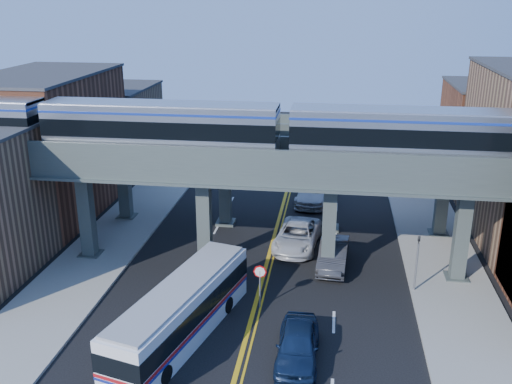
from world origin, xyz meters
TOP-DOWN VIEW (x-y plane):
  - ground at (0.00, 0.00)m, footprint 120.00×120.00m
  - sidewalk_west at (-11.50, 10.00)m, footprint 5.00×70.00m
  - sidewalk_east at (11.50, 10.00)m, footprint 5.00×70.00m
  - building_west_b at (-18.50, 16.00)m, footprint 8.00×14.00m
  - building_west_c at (-18.50, 29.00)m, footprint 8.00×10.00m
  - building_east_c at (18.50, 29.00)m, footprint 8.00×10.00m
  - elevated_viaduct_near at (0.00, 8.00)m, footprint 52.00×3.60m
  - elevated_viaduct_far at (0.00, 15.00)m, footprint 52.00×3.60m
  - transit_train at (-6.53, 8.00)m, footprint 44.92×2.81m
  - stop_sign at (0.30, 3.00)m, footprint 0.76×0.09m
  - traffic_signal at (9.20, 6.00)m, footprint 0.15×0.18m
  - transit_bus at (-3.30, -0.55)m, footprint 5.21×11.44m
  - car_lane_a at (2.77, -1.65)m, footprint 2.02×5.01m
  - car_lane_b at (4.34, 8.76)m, footprint 2.14×5.26m
  - car_lane_c at (1.80, 11.52)m, footprint 3.41×6.31m
  - car_lane_d at (2.46, 20.99)m, footprint 3.06×6.47m

SIDE VIEW (x-z plane):
  - ground at x=0.00m, z-range 0.00..0.00m
  - sidewalk_west at x=-11.50m, z-range 0.00..0.16m
  - sidewalk_east at x=11.50m, z-range 0.00..0.16m
  - car_lane_c at x=1.80m, z-range 0.00..1.68m
  - car_lane_b at x=4.34m, z-range 0.00..1.70m
  - car_lane_a at x=2.77m, z-range 0.00..1.71m
  - car_lane_d at x=2.46m, z-range 0.00..1.82m
  - transit_bus at x=-3.30m, z-range 0.04..2.92m
  - stop_sign at x=0.30m, z-range 0.44..3.07m
  - traffic_signal at x=9.20m, z-range 0.25..4.35m
  - building_west_c at x=-18.50m, z-range 0.00..8.00m
  - building_east_c at x=18.50m, z-range 0.00..9.00m
  - building_west_b at x=-18.50m, z-range 0.00..11.00m
  - elevated_viaduct_near at x=0.00m, z-range 2.77..10.17m
  - elevated_viaduct_far at x=0.00m, z-range 2.77..10.17m
  - transit_train at x=-6.53m, z-range 7.54..10.81m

